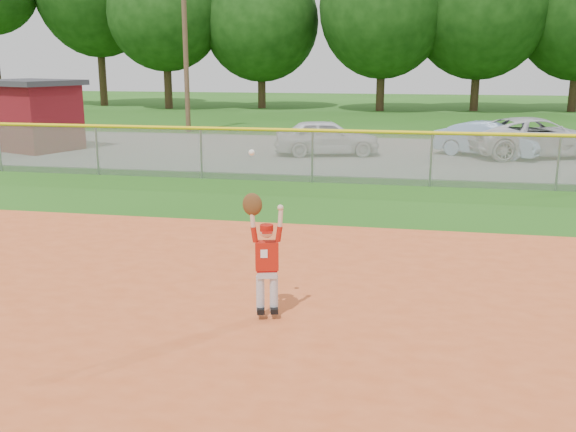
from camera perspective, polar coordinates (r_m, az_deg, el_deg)
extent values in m
plane|color=#205212|center=(9.21, -7.51, -8.46)|extent=(120.00, 120.00, 0.00)
cube|color=#C95024|center=(6.73, -15.91, -17.62)|extent=(24.00, 16.00, 0.04)
cube|color=slate|center=(24.48, 4.31, 5.61)|extent=(44.00, 10.00, 0.03)
imported|color=silver|center=(23.77, 3.46, 7.01)|extent=(4.11, 2.41, 1.31)
imported|color=#7E99BB|center=(24.41, 17.38, 6.50)|extent=(3.94, 2.83, 1.24)
imported|color=silver|center=(24.97, 21.18, 6.56)|extent=(5.58, 3.93, 1.41)
cube|color=#5E0D12|center=(27.10, -21.81, 8.10)|extent=(3.86, 3.40, 2.50)
cube|color=#333338|center=(27.03, -22.07, 10.95)|extent=(4.37, 3.91, 0.20)
cube|color=gray|center=(18.49, 2.17, 5.30)|extent=(40.00, 0.03, 1.50)
cylinder|color=yellow|center=(18.39, 2.20, 7.61)|extent=(40.00, 0.10, 0.10)
cylinder|color=gray|center=(20.57, -16.60, 5.60)|extent=(0.06, 0.06, 1.50)
cylinder|color=gray|center=(19.27, -7.72, 5.53)|extent=(0.06, 0.06, 1.50)
cylinder|color=gray|center=(18.49, 2.17, 5.30)|extent=(0.06, 0.06, 1.50)
cylinder|color=gray|center=(18.29, 12.59, 4.88)|extent=(0.06, 0.06, 1.50)
cylinder|color=gray|center=(18.69, 22.88, 4.32)|extent=(0.06, 0.06, 1.50)
cylinder|color=#4C3823|center=(31.96, -9.13, 15.44)|extent=(0.24, 0.24, 9.00)
cylinder|color=#422D1C|center=(52.03, -16.22, 12.76)|extent=(0.56, 0.56, 6.10)
cylinder|color=#422D1C|center=(47.89, -10.64, 12.03)|extent=(0.56, 0.56, 4.43)
ellipsoid|color=#193F0F|center=(47.97, -10.88, 17.20)|extent=(8.01, 8.01, 7.88)
cylinder|color=#422D1C|center=(47.52, -2.35, 12.04)|extent=(0.56, 0.56, 4.11)
ellipsoid|color=#193F0F|center=(47.57, -2.40, 16.87)|extent=(8.19, 8.19, 8.39)
cylinder|color=#422D1C|center=(45.29, 8.25, 12.17)|extent=(0.56, 0.56, 4.64)
ellipsoid|color=#193F0F|center=(45.40, 8.45, 17.90)|extent=(8.57, 8.57, 9.43)
cylinder|color=#422D1C|center=(46.62, 16.36, 11.96)|extent=(0.56, 0.56, 4.89)
ellipsoid|color=#193F0F|center=(46.76, 16.77, 17.81)|extent=(9.41, 9.41, 10.28)
cylinder|color=#422D1C|center=(48.29, 24.14, 11.31)|extent=(0.56, 0.56, 4.78)
cylinder|color=silver|center=(8.75, -2.47, -6.92)|extent=(0.14, 0.14, 0.51)
cylinder|color=silver|center=(8.76, -1.26, -6.89)|extent=(0.14, 0.14, 0.51)
cube|color=black|center=(8.80, -2.45, -8.33)|extent=(0.15, 0.22, 0.07)
cube|color=black|center=(8.81, -1.24, -8.30)|extent=(0.15, 0.22, 0.07)
cube|color=silver|center=(8.66, -1.88, -5.14)|extent=(0.29, 0.21, 0.10)
cube|color=maroon|center=(8.64, -1.89, -4.76)|extent=(0.31, 0.22, 0.04)
cube|color=#AC180C|center=(8.58, -1.90, -3.53)|extent=(0.34, 0.24, 0.39)
cube|color=white|center=(8.48, -2.15, -3.38)|extent=(0.09, 0.03, 0.11)
sphere|color=beige|center=(8.49, -1.91, -1.39)|extent=(0.21, 0.21, 0.17)
cylinder|color=#A6120A|center=(8.47, -1.92, -1.06)|extent=(0.22, 0.22, 0.08)
cube|color=#A6120A|center=(8.39, -1.89, -1.45)|extent=(0.16, 0.13, 0.02)
cylinder|color=#AC180C|center=(8.49, -3.01, -1.64)|extent=(0.11, 0.10, 0.21)
cylinder|color=beige|center=(8.44, -3.17, -0.24)|extent=(0.09, 0.08, 0.23)
ellipsoid|color=#4C2D14|center=(8.39, -3.19, 1.04)|extent=(0.29, 0.19, 0.31)
sphere|color=white|center=(8.27, -3.25, 5.66)|extent=(0.10, 0.10, 0.08)
cylinder|color=#AC180C|center=(8.51, -0.81, -1.60)|extent=(0.11, 0.10, 0.21)
cylinder|color=beige|center=(8.45, -0.68, -0.20)|extent=(0.09, 0.08, 0.23)
sphere|color=beige|center=(8.42, -0.68, 0.75)|extent=(0.10, 0.10, 0.08)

